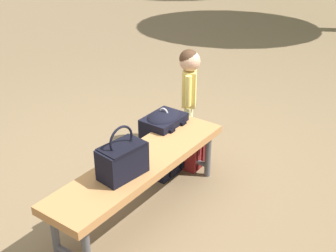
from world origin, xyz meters
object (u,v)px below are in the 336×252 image
object	(u,v)px
handbag	(122,159)
backpack_large	(164,140)
backpack_small	(193,150)
child_standing	(189,83)
park_bench	(141,167)

from	to	relation	value
handbag	backpack_large	bearing A→B (deg)	2.86
backpack_small	child_standing	bearing A→B (deg)	24.90
child_standing	backpack_small	distance (m)	0.63
child_standing	backpack_small	bearing A→B (deg)	-155.10
park_bench	handbag	world-z (taller)	handbag
backpack_large	handbag	bearing A→B (deg)	-177.14
backpack_large	park_bench	bearing A→B (deg)	-173.37
handbag	child_standing	size ratio (longest dim) A/B	0.40
child_standing	backpack_small	xyz separation A→B (m)	(-0.39, -0.18, -0.45)
handbag	child_standing	bearing A→B (deg)	0.47
park_bench	child_standing	bearing A→B (deg)	2.00
handbag	child_standing	distance (m)	1.34
handbag	backpack_small	size ratio (longest dim) A/B	1.11
child_standing	park_bench	bearing A→B (deg)	-178.00
child_standing	backpack_small	world-z (taller)	child_standing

